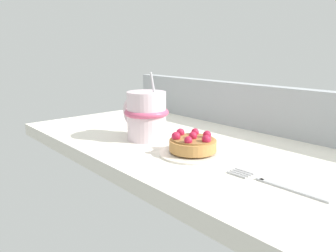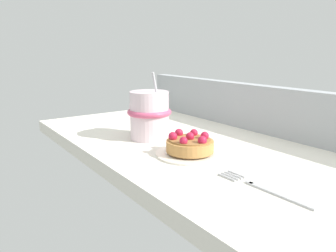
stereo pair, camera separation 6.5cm
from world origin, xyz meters
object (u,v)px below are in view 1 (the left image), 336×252
Objects in this scene: dessert_fork at (273,183)px; coffee_mug at (146,115)px; dessert_plate at (193,152)px; raspberry_tart at (193,143)px.

coffee_mug is at bearing 177.46° from dessert_fork.
raspberry_tart reaches higher than dessert_plate.
raspberry_tart is 14.70cm from coffee_mug.
dessert_fork is (17.71, -1.34, -0.04)cm from dessert_plate.
coffee_mug is (-14.37, 0.08, 4.95)cm from dessert_plate.
dessert_fork is (32.08, -1.43, -4.99)cm from coffee_mug.
dessert_plate is 0.86× the size of coffee_mug.
raspberry_tart is 17.87cm from dessert_fork.
raspberry_tart is 0.57× the size of dessert_fork.
coffee_mug is at bearing 179.63° from raspberry_tart.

